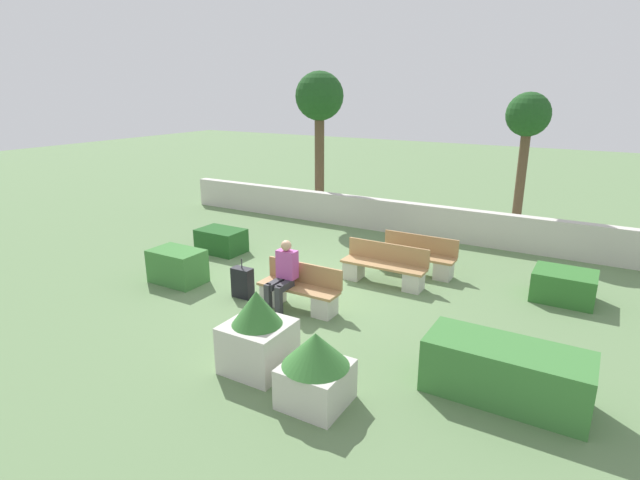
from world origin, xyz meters
name	(u,v)px	position (x,y,z in m)	size (l,w,h in m)	color
ground_plane	(301,285)	(0.00, 0.00, 0.00)	(60.00, 60.00, 0.00)	#607F51
perimeter_wall	(390,216)	(0.00, 4.82, 0.46)	(14.46, 0.30, 0.92)	beige
bench_front	(299,293)	(0.60, -0.99, 0.32)	(1.62, 0.48, 0.85)	#A37A4C
bench_left_side	(417,259)	(1.86, 1.95, 0.32)	(1.73, 0.49, 0.85)	#A37A4C
bench_right_side	(384,269)	(1.47, 0.98, 0.33)	(1.84, 0.48, 0.85)	#A37A4C
person_seated_man	(283,272)	(0.34, -1.13, 0.72)	(0.38, 0.63, 1.32)	#333338
hedge_block_near_left	(564,286)	(4.88, 1.98, 0.30)	(1.14, 0.90, 0.59)	#33702D
hedge_block_near_right	(221,241)	(-2.96, 0.87, 0.30)	(1.15, 0.78, 0.60)	#235623
hedge_block_mid_left	(178,266)	(-2.38, -1.19, 0.36)	(1.13, 0.74, 0.72)	#3D7A38
hedge_block_mid_right	(505,372)	(4.53, -2.01, 0.38)	(2.11, 0.88, 0.77)	#3D7A38
planter_corner_left	(258,334)	(1.23, -3.10, 0.57)	(0.90, 0.90, 1.25)	beige
planter_corner_right	(316,367)	(2.41, -3.40, 0.54)	(0.90, 0.90, 1.03)	beige
suitcase	(243,283)	(-0.66, -1.12, 0.31)	(0.42, 0.22, 0.81)	black
tree_leftmost	(319,102)	(-2.87, 5.65, 3.61)	(1.51, 1.51, 4.54)	brown
tree_center_left	(527,123)	(3.28, 5.90, 3.16)	(1.14, 1.14, 3.94)	brown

